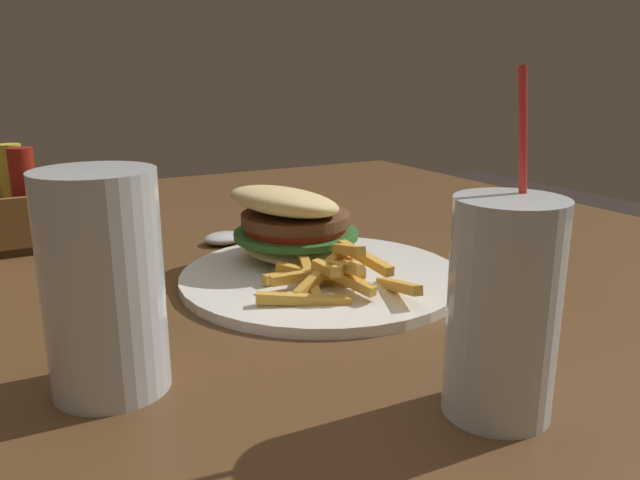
# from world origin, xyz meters

# --- Properties ---
(dining_table) EXTENTS (1.39, 1.16, 0.75)m
(dining_table) POSITION_xyz_m (0.00, 0.00, 0.67)
(dining_table) COLOR brown
(dining_table) RESTS_ON ground_plane
(meal_plate_near) EXTENTS (0.29, 0.29, 0.10)m
(meal_plate_near) POSITION_xyz_m (0.03, -0.03, 0.78)
(meal_plate_near) COLOR white
(meal_plate_near) RESTS_ON dining_table
(beer_glass) EXTENTS (0.08, 0.08, 0.15)m
(beer_glass) POSITION_xyz_m (-0.12, 0.20, 0.82)
(beer_glass) COLOR silver
(beer_glass) RESTS_ON dining_table
(juice_glass) EXTENTS (0.07, 0.07, 0.21)m
(juice_glass) POSITION_xyz_m (-0.27, -0.01, 0.82)
(juice_glass) COLOR silver
(juice_glass) RESTS_ON dining_table
(spoon) EXTENTS (0.05, 0.17, 0.01)m
(spoon) POSITION_xyz_m (0.19, -0.00, 0.76)
(spoon) COLOR silver
(spoon) RESTS_ON dining_table
(condiment_caddy) EXTENTS (0.13, 0.07, 0.12)m
(condiment_caddy) POSITION_xyz_m (0.31, 0.23, 0.79)
(condiment_caddy) COLOR brown
(condiment_caddy) RESTS_ON dining_table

